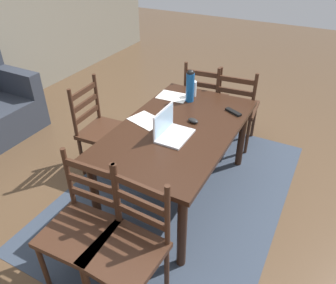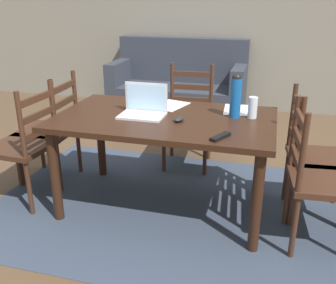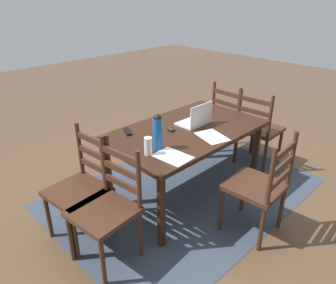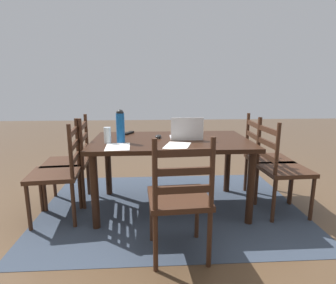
{
  "view_description": "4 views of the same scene",
  "coord_description": "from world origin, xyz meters",
  "views": [
    {
      "loc": [
        -2.13,
        -1.03,
        2.16
      ],
      "look_at": [
        -0.06,
        0.07,
        0.59
      ],
      "focal_mm": 34.94,
      "sensor_mm": 36.0,
      "label": 1
    },
    {
      "loc": [
        0.72,
        -2.52,
        1.56
      ],
      "look_at": [
        0.05,
        -0.09,
        0.57
      ],
      "focal_mm": 40.74,
      "sensor_mm": 36.0,
      "label": 2
    },
    {
      "loc": [
        2.13,
        1.91,
        1.96
      ],
      "look_at": [
        0.12,
        -0.13,
        0.59
      ],
      "focal_mm": 34.41,
      "sensor_mm": 36.0,
      "label": 3
    },
    {
      "loc": [
        0.19,
        2.68,
        1.29
      ],
      "look_at": [
        0.02,
        -0.14,
        0.68
      ],
      "focal_mm": 29.11,
      "sensor_mm": 36.0,
      "label": 4
    }
  ],
  "objects": [
    {
      "name": "paper_stack_right",
      "position": [
        0.5,
        0.3,
        0.73
      ],
      "size": [
        0.23,
        0.31,
        0.0
      ],
      "primitive_type": "cube",
      "rotation": [
        0.0,
        0.0,
        0.07
      ],
      "color": "white",
      "rests_on": "dining_table"
    },
    {
      "name": "chair_left_far",
      "position": [
        -1.07,
        0.19,
        0.46
      ],
      "size": [
        0.46,
        0.46,
        0.95
      ],
      "color": "#3D2316",
      "rests_on": "ground"
    },
    {
      "name": "ground_plane",
      "position": [
        0.0,
        0.0,
        0.0
      ],
      "size": [
        14.0,
        14.0,
        0.0
      ],
      "primitive_type": "plane",
      "color": "brown"
    },
    {
      "name": "laptop",
      "position": [
        -0.15,
        -0.0,
        0.79
      ],
      "size": [
        0.32,
        0.22,
        0.23
      ],
      "color": "silver",
      "rests_on": "dining_table"
    },
    {
      "name": "tv_remote",
      "position": [
        0.45,
        -0.33,
        0.74
      ],
      "size": [
        0.11,
        0.17,
        0.02
      ],
      "primitive_type": "cube",
      "rotation": [
        0.0,
        0.0,
        2.68
      ],
      "color": "black",
      "rests_on": "dining_table"
    },
    {
      "name": "water_bottle",
      "position": [
        0.49,
        0.12,
        0.9
      ],
      "size": [
        0.08,
        0.08,
        0.32
      ],
      "color": "#145199",
      "rests_on": "dining_table"
    },
    {
      "name": "chair_left_near",
      "position": [
        -1.07,
        -0.19,
        0.46
      ],
      "size": [
        0.46,
        0.46,
        0.95
      ],
      "color": "#3D2316",
      "rests_on": "ground"
    },
    {
      "name": "chair_right_far",
      "position": [
        1.07,
        0.18,
        0.46
      ],
      "size": [
        0.48,
        0.48,
        0.95
      ],
      "color": "#3D2316",
      "rests_on": "ground"
    },
    {
      "name": "drinking_glass",
      "position": [
        0.61,
        0.14,
        0.81
      ],
      "size": [
        0.07,
        0.07,
        0.15
      ],
      "primitive_type": "cylinder",
      "color": "silver",
      "rests_on": "dining_table"
    },
    {
      "name": "area_rug",
      "position": [
        0.0,
        0.0,
        0.0
      ],
      "size": [
        2.65,
        1.91,
        0.01
      ],
      "primitive_type": "cube",
      "color": "#333D4C",
      "rests_on": "ground"
    },
    {
      "name": "computer_mouse",
      "position": [
        0.13,
        -0.08,
        0.75
      ],
      "size": [
        0.08,
        0.11,
        0.03
      ],
      "primitive_type": "ellipsoid",
      "rotation": [
        0.0,
        0.0,
        -0.27
      ],
      "color": "black",
      "rests_on": "dining_table"
    },
    {
      "name": "dining_table",
      "position": [
        0.0,
        0.0,
        0.64
      ],
      "size": [
        1.57,
        0.93,
        0.73
      ],
      "color": "black",
      "rests_on": "ground"
    },
    {
      "name": "chair_right_near",
      "position": [
        1.07,
        -0.19,
        0.46
      ],
      "size": [
        0.48,
        0.48,
        0.95
      ],
      "color": "#3D2316",
      "rests_on": "ground"
    },
    {
      "name": "paper_stack_left",
      "position": [
        -0.04,
        0.29,
        0.73
      ],
      "size": [
        0.29,
        0.34,
        0.0
      ],
      "primitive_type": "cube",
      "rotation": [
        0.0,
        0.0,
        -0.29
      ],
      "color": "white",
      "rests_on": "dining_table"
    },
    {
      "name": "chair_far_head",
      "position": [
        -0.0,
        0.84,
        0.46
      ],
      "size": [
        0.47,
        0.47,
        0.95
      ],
      "color": "#3D2316",
      "rests_on": "ground"
    }
  ]
}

